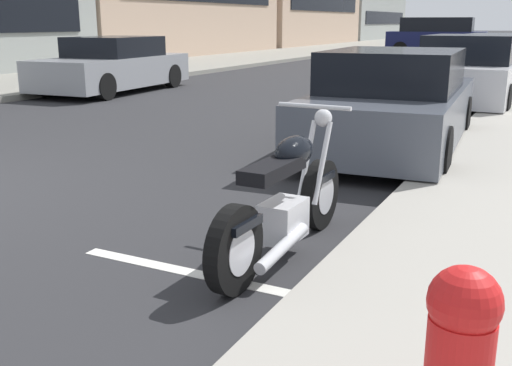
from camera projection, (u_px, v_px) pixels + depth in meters
name	position (u px, v px, depth m)	size (l,w,h in m)	color
sidewalk_far_curb	(100.00, 75.00, 19.52)	(120.00, 5.00, 0.14)	gray
parking_stall_stripe	(211.00, 277.00, 4.21)	(0.12, 2.20, 0.01)	silver
parked_motorcycle	(285.00, 203.00, 4.52)	(2.07, 0.62, 1.10)	black
parked_car_at_intersection	(394.00, 104.00, 8.23)	(4.58, 2.07, 1.37)	#4C515B
parked_car_second_in_row	(471.00, 73.00, 12.75)	(4.38, 1.94, 1.47)	silver
parked_car_mid_block	(497.00, 59.00, 17.76)	(4.64, 1.86, 1.40)	beige
crossing_truck	(436.00, 36.00, 30.60)	(2.26, 4.93, 1.94)	#141947
car_opposite_curb	(113.00, 66.00, 15.22)	(4.71, 2.19, 1.37)	gray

